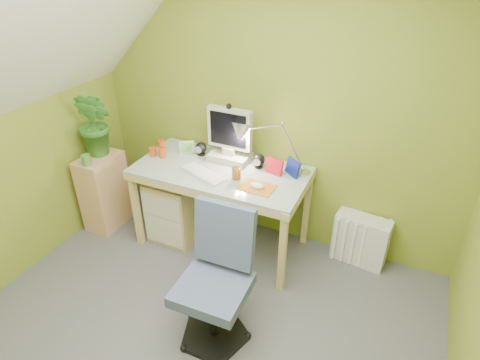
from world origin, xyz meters
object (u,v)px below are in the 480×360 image
at_px(monitor, 230,133).
at_px(task_chair, 212,288).
at_px(desk, 222,207).
at_px(desk_lamp, 282,135).
at_px(side_ledge, 105,191).
at_px(radiator, 361,240).
at_px(potted_plant, 95,124).

relative_size(monitor, task_chair, 0.55).
height_order(desk, desk_lamp, desk_lamp).
bearing_deg(desk, task_chair, -66.82).
bearing_deg(side_ledge, desk, 9.93).
bearing_deg(task_chair, desk, 111.83).
bearing_deg(monitor, task_chair, -69.31).
distance_m(desk, task_chair, 1.02).
relative_size(side_ledge, task_chair, 0.79).
distance_m(desk, side_ledge, 1.14).
relative_size(desk, radiator, 3.24).
bearing_deg(side_ledge, potted_plant, 90.00).
bearing_deg(desk_lamp, desk, -148.97).
bearing_deg(potted_plant, side_ledge, -90.00).
xyz_separation_m(monitor, desk_lamp, (0.45, 0.00, 0.07)).
relative_size(desk, desk_lamp, 2.22).
height_order(desk, potted_plant, potted_plant).
bearing_deg(monitor, radiator, 4.96).
bearing_deg(potted_plant, radiator, 10.36).
relative_size(desk_lamp, side_ledge, 0.89).
relative_size(monitor, desk_lamp, 0.79).
bearing_deg(potted_plant, monitor, 16.24).
bearing_deg(radiator, desk, -160.13).
xyz_separation_m(task_chair, radiator, (0.75, 1.20, -0.24)).
distance_m(side_ledge, task_chair, 1.69).
xyz_separation_m(desk, desk_lamp, (0.45, 0.18, 0.70)).
bearing_deg(side_ledge, monitor, 18.57).
height_order(monitor, radiator, monitor).
bearing_deg(task_chair, side_ledge, 152.54).
height_order(desk, side_ledge, desk).
relative_size(monitor, side_ledge, 0.70).
relative_size(desk_lamp, task_chair, 0.70).
height_order(potted_plant, radiator, potted_plant).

